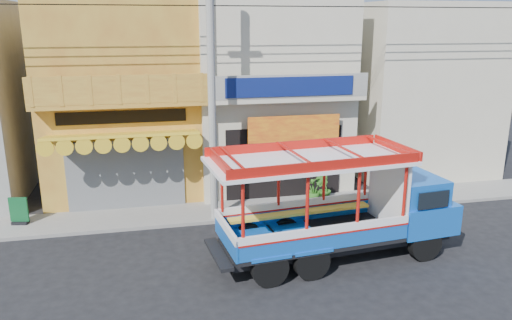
{
  "coord_description": "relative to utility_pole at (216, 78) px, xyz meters",
  "views": [
    {
      "loc": [
        -3.11,
        -13.11,
        6.76
      ],
      "look_at": [
        0.33,
        2.5,
        2.37
      ],
      "focal_mm": 35.0,
      "sensor_mm": 36.0,
      "label": 1
    }
  ],
  "objects": [
    {
      "name": "filler_building_right",
      "position": [
        9.85,
        4.7,
        -1.23
      ],
      "size": [
        6.0,
        6.0,
        7.6
      ],
      "primitive_type": "cube",
      "color": "beige",
      "rests_on": "ground"
    },
    {
      "name": "party_pilaster",
      "position": [
        -0.15,
        1.55,
        -1.03
      ],
      "size": [
        0.35,
        0.3,
        8.0
      ],
      "primitive_type": "cube",
      "color": "beige",
      "rests_on": "ground"
    },
    {
      "name": "songthaew_truck",
      "position": [
        3.47,
        -3.58,
        -3.4
      ],
      "size": [
        7.46,
        3.07,
        3.39
      ],
      "color": "black",
      "rests_on": "ground"
    },
    {
      "name": "green_sign",
      "position": [
        -6.73,
        0.87,
        -4.51
      ],
      "size": [
        0.62,
        0.38,
        0.95
      ],
      "color": "black",
      "rests_on": "sidewalk"
    },
    {
      "name": "shophouse_left",
      "position": [
        -3.15,
        4.66,
        -0.92
      ],
      "size": [
        6.0,
        7.5,
        8.24
      ],
      "color": "#AE6A26",
      "rests_on": "ground"
    },
    {
      "name": "utility_pole",
      "position": [
        0.0,
        0.0,
        0.0
      ],
      "size": [
        28.0,
        0.26,
        9.0
      ],
      "color": "gray",
      "rests_on": "ground"
    },
    {
      "name": "potted_plant_c",
      "position": [
        3.78,
        0.82,
        -4.42
      ],
      "size": [
        0.76,
        0.76,
        0.98
      ],
      "primitive_type": "imported",
      "rotation": [
        0.0,
        0.0,
        4.16
      ],
      "color": "#2C651D",
      "rests_on": "sidewalk"
    },
    {
      "name": "sidewalk",
      "position": [
        0.85,
        0.7,
        -4.97
      ],
      "size": [
        30.0,
        2.0,
        0.12
      ],
      "primitive_type": "cube",
      "color": "slate",
      "rests_on": "ground"
    },
    {
      "name": "ground",
      "position": [
        0.85,
        -3.3,
        -5.03
      ],
      "size": [
        90.0,
        90.0,
        0.0
      ],
      "primitive_type": "plane",
      "color": "black",
      "rests_on": "ground"
    },
    {
      "name": "shophouse_right",
      "position": [
        2.85,
        4.66,
        -0.93
      ],
      "size": [
        6.0,
        6.75,
        8.24
      ],
      "color": "beige",
      "rests_on": "ground"
    },
    {
      "name": "potted_plant_b",
      "position": [
        4.14,
        0.68,
        -4.37
      ],
      "size": [
        0.76,
        0.74,
        1.08
      ],
      "primitive_type": "imported",
      "rotation": [
        0.0,
        0.0,
        2.52
      ],
      "color": "#2C651D",
      "rests_on": "sidewalk"
    }
  ]
}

